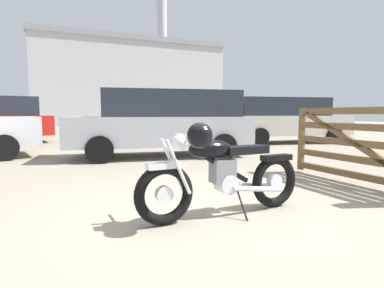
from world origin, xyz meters
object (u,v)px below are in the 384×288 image
(vintage_motorcycle, at_px, (221,173))
(white_estate_far, at_px, (168,117))
(dark_sedan_left, at_px, (164,121))
(blue_hatchback_right, at_px, (284,119))
(timber_gate, at_px, (373,143))

(vintage_motorcycle, height_order, white_estate_far, white_estate_far)
(vintage_motorcycle, height_order, dark_sedan_left, dark_sedan_left)
(blue_hatchback_right, relative_size, dark_sedan_left, 1.00)
(timber_gate, distance_m, blue_hatchback_right, 7.53)
(vintage_motorcycle, relative_size, blue_hatchback_right, 0.42)
(blue_hatchback_right, xyz_separation_m, dark_sedan_left, (-5.53, -1.79, 0.00))
(blue_hatchback_right, height_order, dark_sedan_left, same)
(dark_sedan_left, relative_size, white_estate_far, 1.02)
(dark_sedan_left, xyz_separation_m, white_estate_far, (3.58, 9.67, 0.00))
(timber_gate, height_order, dark_sedan_left, dark_sedan_left)
(vintage_motorcycle, relative_size, timber_gate, 0.82)
(blue_hatchback_right, bearing_deg, timber_gate, -108.74)
(blue_hatchback_right, distance_m, white_estate_far, 8.12)
(blue_hatchback_right, xyz_separation_m, white_estate_far, (-1.95, 7.88, 0.00))
(dark_sedan_left, height_order, white_estate_far, same)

